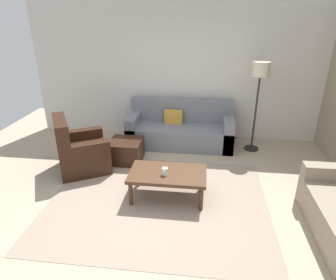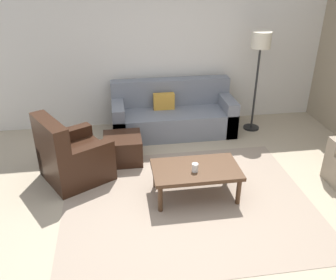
% 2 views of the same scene
% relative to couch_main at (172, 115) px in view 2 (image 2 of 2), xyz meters
% --- Properties ---
extents(ground_plane, '(8.00, 8.00, 0.00)m').
position_rel_couch_main_xyz_m(ground_plane, '(-0.15, -2.12, -0.30)').
color(ground_plane, tan).
extents(rear_partition, '(6.00, 0.12, 2.80)m').
position_rel_couch_main_xyz_m(rear_partition, '(-0.15, 0.48, 1.10)').
color(rear_partition, silver).
rests_on(rear_partition, ground_plane).
extents(area_rug, '(3.11, 2.54, 0.01)m').
position_rel_couch_main_xyz_m(area_rug, '(-0.15, -2.12, -0.30)').
color(area_rug, gray).
rests_on(area_rug, ground_plane).
extents(couch_main, '(2.08, 0.86, 0.88)m').
position_rel_couch_main_xyz_m(couch_main, '(0.00, 0.00, 0.00)').
color(couch_main, slate).
rests_on(couch_main, ground_plane).
extents(armchair_leather, '(1.09, 1.09, 0.95)m').
position_rel_couch_main_xyz_m(armchair_leather, '(-1.63, -1.35, 0.01)').
color(armchair_leather, black).
rests_on(armchair_leather, ground_plane).
extents(ottoman, '(0.56, 0.56, 0.40)m').
position_rel_couch_main_xyz_m(ottoman, '(-0.91, -0.94, -0.10)').
color(ottoman, black).
rests_on(ottoman, ground_plane).
extents(coffee_table, '(1.10, 0.64, 0.41)m').
position_rel_couch_main_xyz_m(coffee_table, '(-0.02, -1.98, 0.06)').
color(coffee_table, '#472D1C').
rests_on(coffee_table, ground_plane).
extents(cup, '(0.08, 0.08, 0.11)m').
position_rel_couch_main_xyz_m(cup, '(-0.05, -2.05, 0.16)').
color(cup, white).
rests_on(cup, coffee_table).
extents(lamp_standing, '(0.32, 0.32, 1.71)m').
position_rel_couch_main_xyz_m(lamp_standing, '(1.42, -0.15, 1.11)').
color(lamp_standing, black).
rests_on(lamp_standing, ground_plane).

